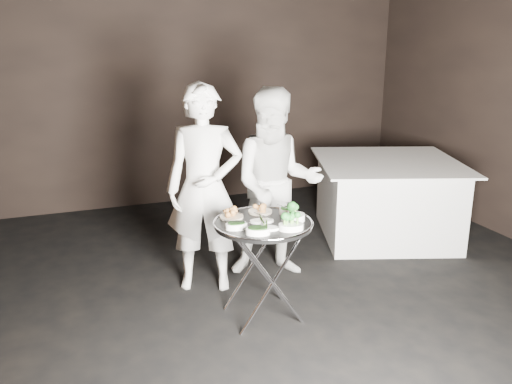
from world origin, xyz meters
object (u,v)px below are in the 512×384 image
object	(u,v)px
tray_stand	(263,266)
waiter_right	(276,184)
serving_tray	(263,223)
dining_table	(386,198)
waiter_left	(204,189)

from	to	relation	value
tray_stand	waiter_right	bearing A→B (deg)	60.70
serving_tray	dining_table	distance (m)	2.20
serving_tray	dining_table	bearing A→B (deg)	32.24
tray_stand	waiter_right	size ratio (longest dim) A/B	0.45
waiter_left	waiter_right	bearing A→B (deg)	22.12
tray_stand	waiter_right	xyz separation A→B (m)	(0.39, 0.70, 0.41)
tray_stand	serving_tray	xyz separation A→B (m)	(-0.00, 0.00, 0.33)
tray_stand	waiter_left	xyz separation A→B (m)	(-0.26, 0.67, 0.44)
waiter_right	dining_table	distance (m)	1.57
tray_stand	dining_table	distance (m)	2.17
tray_stand	waiter_right	world-z (taller)	waiter_right
dining_table	waiter_right	bearing A→B (deg)	-162.35
waiter_right	tray_stand	bearing A→B (deg)	-102.18
waiter_left	waiter_right	distance (m)	0.65
waiter_left	serving_tray	bearing A→B (deg)	-49.41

